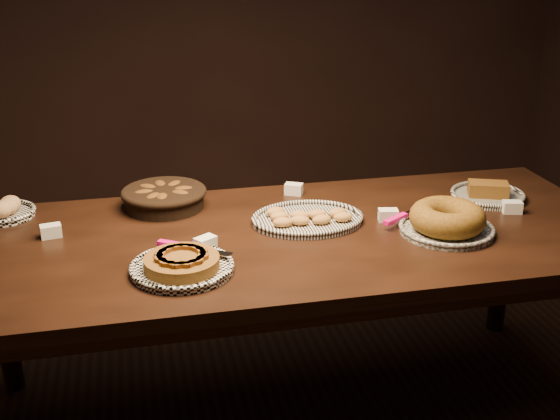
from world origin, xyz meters
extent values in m
plane|color=black|center=(0.00, 0.00, 0.00)|extent=(5.00, 5.00, 0.00)
cube|color=black|center=(0.00, 0.00, 0.72)|extent=(2.40, 1.00, 0.05)
cylinder|color=black|center=(-1.08, 0.38, 0.35)|extent=(0.08, 0.08, 0.70)
cylinder|color=black|center=(1.08, 0.38, 0.35)|extent=(0.08, 0.08, 0.70)
torus|color=white|center=(-0.41, -0.22, 0.77)|extent=(0.33, 0.33, 0.02)
cylinder|color=#462A0E|center=(-0.41, -0.22, 0.78)|extent=(0.28, 0.28, 0.04)
cube|color=#4E270D|center=(-0.34, -0.21, 0.81)|extent=(0.04, 0.08, 0.01)
cube|color=#4E270D|center=(-0.36, -0.18, 0.81)|extent=(0.07, 0.08, 0.01)
cube|color=#4E270D|center=(-0.39, -0.16, 0.81)|extent=(0.08, 0.05, 0.01)
cube|color=#4E270D|center=(-0.42, -0.16, 0.81)|extent=(0.08, 0.04, 0.01)
cube|color=#4E270D|center=(-0.45, -0.17, 0.81)|extent=(0.08, 0.07, 0.01)
cube|color=#4E270D|center=(-0.47, -0.20, 0.81)|extent=(0.05, 0.08, 0.01)
cube|color=#4E270D|center=(-0.47, -0.24, 0.81)|extent=(0.04, 0.08, 0.01)
cube|color=#4E270D|center=(-0.46, -0.27, 0.81)|extent=(0.07, 0.08, 0.01)
cube|color=#4E270D|center=(-0.43, -0.28, 0.81)|extent=(0.08, 0.05, 0.01)
cube|color=#4E270D|center=(-0.40, -0.29, 0.81)|extent=(0.08, 0.04, 0.01)
cube|color=#4E270D|center=(-0.37, -0.27, 0.81)|extent=(0.08, 0.07, 0.01)
cube|color=#4E270D|center=(-0.35, -0.24, 0.81)|extent=(0.05, 0.08, 0.01)
cube|color=#EB0B80|center=(-0.42, -0.08, 0.78)|extent=(0.11, 0.08, 0.02)
cube|color=silver|center=(-0.31, -0.15, 0.78)|extent=(0.14, 0.11, 0.00)
torus|color=black|center=(0.08, 0.08, 0.77)|extent=(0.33, 0.33, 0.02)
ellipsoid|color=#99632C|center=(-0.03, 0.03, 0.78)|extent=(0.08, 0.05, 0.03)
ellipsoid|color=#99632C|center=(0.04, 0.04, 0.78)|extent=(0.08, 0.06, 0.03)
ellipsoid|color=#99632C|center=(0.12, 0.03, 0.78)|extent=(0.07, 0.05, 0.03)
ellipsoid|color=#99632C|center=(0.20, 0.03, 0.78)|extent=(0.07, 0.05, 0.03)
ellipsoid|color=#99632C|center=(-0.03, 0.09, 0.78)|extent=(0.07, 0.05, 0.03)
ellipsoid|color=#99632C|center=(0.05, 0.09, 0.78)|extent=(0.08, 0.06, 0.03)
ellipsoid|color=#99632C|center=(0.11, 0.08, 0.78)|extent=(0.08, 0.05, 0.03)
ellipsoid|color=#99632C|center=(0.19, 0.08, 0.78)|extent=(0.08, 0.06, 0.03)
ellipsoid|color=#99632C|center=(-0.03, 0.14, 0.78)|extent=(0.08, 0.06, 0.03)
torus|color=black|center=(0.53, -0.12, 0.77)|extent=(0.34, 0.34, 0.02)
torus|color=brown|center=(0.53, -0.12, 0.81)|extent=(0.31, 0.31, 0.09)
cube|color=#EB0B80|center=(0.38, -0.03, 0.78)|extent=(0.11, 0.09, 0.02)
cube|color=silver|center=(0.49, 0.04, 0.78)|extent=(0.14, 0.11, 0.00)
cylinder|color=black|center=(-0.43, 0.35, 0.79)|extent=(0.39, 0.39, 0.08)
torus|color=black|center=(-0.43, 0.35, 0.81)|extent=(0.33, 0.33, 0.03)
ellipsoid|color=black|center=(-0.35, 0.34, 0.81)|extent=(0.10, 0.06, 0.05)
ellipsoid|color=black|center=(-0.38, 0.41, 0.81)|extent=(0.10, 0.11, 0.05)
ellipsoid|color=black|center=(-0.43, 0.42, 0.81)|extent=(0.07, 0.10, 0.05)
ellipsoid|color=black|center=(-0.48, 0.39, 0.81)|extent=(0.11, 0.10, 0.05)
ellipsoid|color=black|center=(-0.50, 0.34, 0.81)|extent=(0.10, 0.07, 0.05)
ellipsoid|color=black|center=(-0.47, 0.28, 0.81)|extent=(0.10, 0.11, 0.05)
ellipsoid|color=black|center=(-0.44, 0.27, 0.81)|extent=(0.07, 0.10, 0.05)
ellipsoid|color=black|center=(-0.37, 0.30, 0.81)|extent=(0.11, 0.10, 0.05)
torus|color=white|center=(-1.02, 0.38, 0.77)|extent=(0.23, 0.23, 0.02)
ellipsoid|color=#AB7A4F|center=(-0.99, 0.40, 0.79)|extent=(0.08, 0.08, 0.06)
ellipsoid|color=#AB7A4F|center=(-1.02, 0.34, 0.79)|extent=(0.08, 0.08, 0.06)
ellipsoid|color=#AB7A4F|center=(-1.00, 0.36, 0.79)|extent=(0.08, 0.08, 0.06)
torus|color=black|center=(0.84, 0.17, 0.77)|extent=(0.29, 0.29, 0.02)
cube|color=#462A0E|center=(0.84, 0.17, 0.79)|extent=(0.17, 0.14, 0.05)
cube|color=white|center=(-0.32, -0.08, 0.77)|extent=(0.08, 0.08, 0.04)
cube|color=white|center=(0.10, 0.38, 0.77)|extent=(0.08, 0.07, 0.04)
cube|color=white|center=(0.37, 0.03, 0.77)|extent=(0.08, 0.06, 0.04)
cube|color=white|center=(-0.83, 0.14, 0.77)|extent=(0.08, 0.06, 0.04)
cube|color=white|center=(0.86, 0.01, 0.77)|extent=(0.08, 0.06, 0.04)
camera|label=1|loc=(-0.53, -2.22, 1.74)|focal=45.00mm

